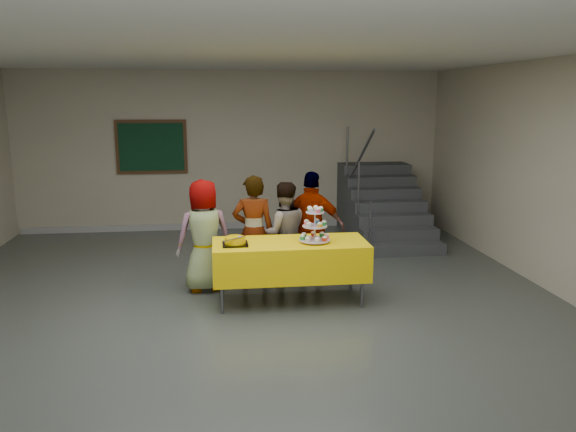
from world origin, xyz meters
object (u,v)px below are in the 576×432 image
Objects in this scene: schoolchild_d at (312,227)px; staircase at (381,209)px; cupcake_stand at (315,228)px; schoolchild_a at (204,235)px; schoolchild_b at (253,232)px; schoolchild_c at (284,233)px; bake_table at (290,259)px; bear_cake at (235,240)px; noticeboard at (151,147)px.

staircase is at bearing -105.12° from schoolchild_d.
schoolchild_a is (-1.34, 0.65, -0.21)m from cupcake_stand.
cupcake_stand is 1.00m from schoolchild_b.
schoolchild_c is 0.58× the size of staircase.
bake_table is 1.24× the size of schoolchild_b.
schoolchild_d is 3.04m from staircase.
bake_table is 5.25× the size of bear_cake.
bake_table is 1.23× the size of schoolchild_d.
staircase is at bearing 61.37° from cupcake_stand.
noticeboard reaches higher than bake_table.
schoolchild_b is (-0.70, 0.69, -0.19)m from cupcake_stand.
schoolchild_c is at bearing 172.32° from schoolchild_a.
noticeboard reaches higher than schoolchild_b.
cupcake_stand is at bearing 107.20° from schoolchild_c.
schoolchild_d is (0.40, 0.06, 0.06)m from schoolchild_c.
schoolchild_c is 0.92× the size of schoolchild_d.
schoolchild_c reaches higher than bear_cake.
schoolchild_b is 0.83m from schoolchild_d.
cupcake_stand is 0.34× the size of noticeboard.
schoolchild_a is (-1.05, 0.60, 0.18)m from bake_table.
schoolchild_d is 0.64× the size of staircase.
noticeboard is at bearing 119.43° from cupcake_stand.
schoolchild_a reaches higher than cupcake_stand.
schoolchild_b is 1.16× the size of noticeboard.
schoolchild_a is at bearing 27.15° from schoolchild_d.
schoolchild_d is (1.08, 0.85, -0.07)m from bear_cake.
schoolchild_a reaches higher than bake_table.
staircase reaches higher than bear_cake.
schoolchild_d is 1.17× the size of noticeboard.
schoolchild_a is at bearing -139.64° from staircase.
schoolchild_c is at bearing 109.85° from cupcake_stand.
noticeboard is (-2.06, 4.13, 1.04)m from bake_table.
schoolchild_d reaches higher than cupcake_stand.
cupcake_stand is 1.51m from schoolchild_a.
schoolchild_d is 4.23m from noticeboard.
bake_table is at bearing 169.19° from cupcake_stand.
schoolchild_b reaches higher than bear_cake.
schoolchild_c is 3.32m from staircase.
bear_cake is 0.28× the size of noticeboard.
schoolchild_c is 0.41m from schoolchild_d.
cupcake_stand is (0.29, -0.06, 0.39)m from bake_table.
bear_cake is at bearing 46.89° from schoolchild_c.
schoolchild_c is 1.08× the size of noticeboard.
noticeboard is (-1.02, 3.53, 0.86)m from schoolchild_a.
noticeboard is at bearing 116.59° from bake_table.
staircase is at bearing 50.20° from bear_cake.
schoolchild_b is at bearing 69.24° from bear_cake.
schoolchild_a is 3.77m from noticeboard.
staircase reaches higher than bake_table.
schoolchild_b is at bearing -133.58° from staircase.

